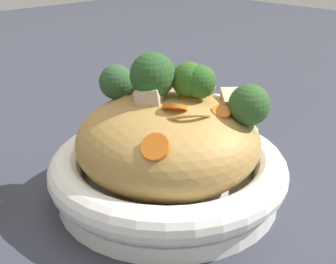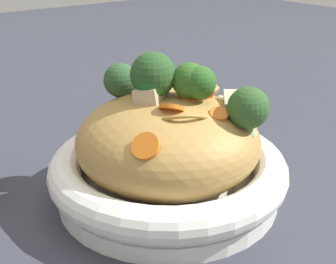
# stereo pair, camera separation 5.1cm
# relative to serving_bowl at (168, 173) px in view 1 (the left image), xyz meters

# --- Properties ---
(ground_plane) EXTENTS (3.00, 3.00, 0.00)m
(ground_plane) POSITION_rel_serving_bowl_xyz_m (0.00, 0.00, -0.03)
(ground_plane) COLOR #333541
(serving_bowl) EXTENTS (0.28, 0.28, 0.06)m
(serving_bowl) POSITION_rel_serving_bowl_xyz_m (0.00, 0.00, 0.00)
(serving_bowl) COLOR white
(serving_bowl) RESTS_ON ground_plane
(noodle_heap) EXTENTS (0.21, 0.21, 0.11)m
(noodle_heap) POSITION_rel_serving_bowl_xyz_m (0.00, 0.00, 0.04)
(noodle_heap) COLOR #AE8543
(noodle_heap) RESTS_ON serving_bowl
(broccoli_florets) EXTENTS (0.20, 0.12, 0.08)m
(broccoli_florets) POSITION_rel_serving_bowl_xyz_m (0.00, 0.01, 0.11)
(broccoli_florets) COLOR #99BD7A
(broccoli_florets) RESTS_ON serving_bowl
(carrot_coins) EXTENTS (0.15, 0.16, 0.04)m
(carrot_coins) POSITION_rel_serving_bowl_xyz_m (0.02, 0.01, 0.09)
(carrot_coins) COLOR orange
(carrot_coins) RESTS_ON serving_bowl
(zucchini_slices) EXTENTS (0.09, 0.14, 0.04)m
(zucchini_slices) POSITION_rel_serving_bowl_xyz_m (-0.01, 0.04, 0.08)
(zucchini_slices) COLOR beige
(zucchini_slices) RESTS_ON serving_bowl
(chicken_chunks) EXTENTS (0.14, 0.13, 0.04)m
(chicken_chunks) POSITION_rel_serving_bowl_xyz_m (0.00, 0.03, 0.09)
(chicken_chunks) COLOR #C6B494
(chicken_chunks) RESTS_ON serving_bowl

